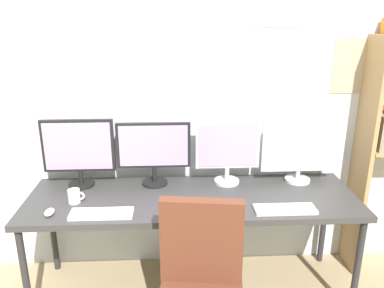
# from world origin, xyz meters

# --- Properties ---
(wall_back) EXTENTS (4.59, 0.11, 2.60)m
(wall_back) POSITION_xyz_m (0.00, 1.02, 1.30)
(wall_back) COLOR silver
(wall_back) RESTS_ON ground_plane
(desk) EXTENTS (2.19, 0.68, 0.74)m
(desk) POSITION_xyz_m (0.00, 0.60, 0.69)
(desk) COLOR #333333
(desk) RESTS_ON ground_plane
(monitor_far_left) EXTENTS (0.49, 0.18, 0.48)m
(monitor_far_left) POSITION_xyz_m (-0.77, 0.81, 1.01)
(monitor_far_left) COLOR black
(monitor_far_left) RESTS_ON desk
(monitor_center_left) EXTENTS (0.51, 0.18, 0.45)m
(monitor_center_left) POSITION_xyz_m (-0.26, 0.81, 1.00)
(monitor_center_left) COLOR black
(monitor_center_left) RESTS_ON desk
(monitor_center_right) EXTENTS (0.45, 0.18, 0.45)m
(monitor_center_right) POSITION_xyz_m (0.26, 0.81, 0.99)
(monitor_center_right) COLOR silver
(monitor_center_right) RESTS_ON desk
(monitor_far_right) EXTENTS (0.55, 0.18, 0.45)m
(monitor_far_right) POSITION_xyz_m (0.77, 0.81, 0.98)
(monitor_far_right) COLOR silver
(monitor_far_right) RESTS_ON desk
(keyboard_left) EXTENTS (0.38, 0.13, 0.02)m
(keyboard_left) POSITION_xyz_m (-0.56, 0.37, 0.75)
(keyboard_left) COLOR silver
(keyboard_left) RESTS_ON desk
(keyboard_right) EXTENTS (0.38, 0.13, 0.02)m
(keyboard_right) POSITION_xyz_m (0.56, 0.37, 0.75)
(keyboard_right) COLOR silver
(keyboard_right) RESTS_ON desk
(computer_mouse) EXTENTS (0.06, 0.10, 0.03)m
(computer_mouse) POSITION_xyz_m (-0.88, 0.39, 0.76)
(computer_mouse) COLOR silver
(computer_mouse) RESTS_ON desk
(coffee_mug) EXTENTS (0.11, 0.08, 0.09)m
(coffee_mug) POSITION_xyz_m (-0.76, 0.55, 0.79)
(coffee_mug) COLOR white
(coffee_mug) RESTS_ON desk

